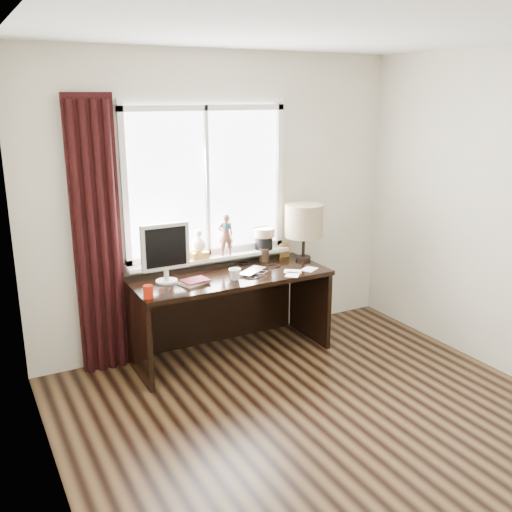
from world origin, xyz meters
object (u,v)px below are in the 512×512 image
laptop (252,271)px  table_lamp (304,221)px  red_cup (148,292)px  desk (225,298)px  mug (235,274)px  monitor (165,249)px

laptop → table_lamp: (0.61, 0.14, 0.35)m
table_lamp → red_cup: bearing=-168.4°
desk → table_lamp: bearing=-0.9°
red_cup → desk: red_cup is taller
laptop → red_cup: (-0.99, -0.19, 0.04)m
red_cup → mug: bearing=6.6°
red_cup → table_lamp: bearing=11.6°
red_cup → laptop: bearing=10.9°
mug → table_lamp: table_lamp is taller
laptop → mug: mug is taller
laptop → monitor: monitor is taller
desk → table_lamp: 1.00m
laptop → red_cup: red_cup is taller
table_lamp → monitor: bearing=-178.8°
desk → table_lamp: (0.80, -0.01, 0.61)m
monitor → table_lamp: bearing=1.2°
desk → mug: bearing=-96.3°
red_cup → monitor: monitor is taller
monitor → table_lamp: (1.35, 0.03, 0.09)m
laptop → desk: (-0.19, 0.15, -0.26)m
mug → desk: bearing=83.7°
mug → monitor: size_ratio=0.21×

